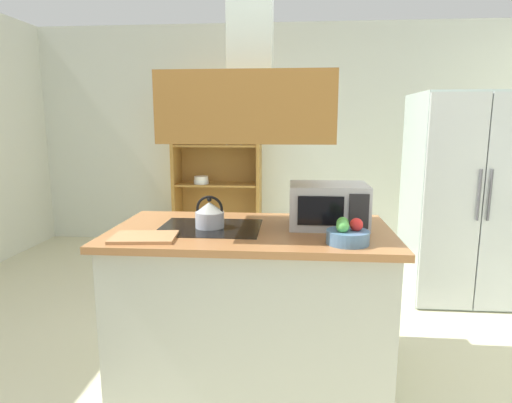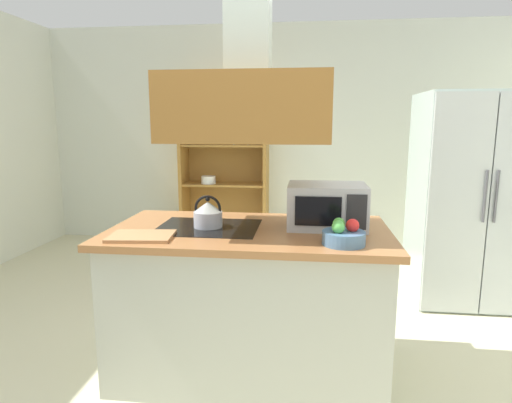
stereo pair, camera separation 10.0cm
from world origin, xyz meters
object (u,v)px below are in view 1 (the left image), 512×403
object	(u,v)px
dish_cabinet	(218,177)
cutting_board	(144,237)
microwave	(328,205)
kettle	(210,214)
fruit_bowl	(348,235)
refrigerator	(464,198)

from	to	relation	value
dish_cabinet	cutting_board	size ratio (longest dim) A/B	5.64
cutting_board	microwave	bearing A→B (deg)	20.15
kettle	fruit_bowl	xyz separation A→B (m)	(0.78, -0.28, -0.03)
dish_cabinet	cutting_board	world-z (taller)	dish_cabinet
refrigerator	cutting_board	size ratio (longest dim) A/B	5.19
microwave	refrigerator	bearing A→B (deg)	44.16
kettle	cutting_board	world-z (taller)	kettle
dish_cabinet	fruit_bowl	xyz separation A→B (m)	(1.21, -3.09, 0.10)
kettle	fruit_bowl	bearing A→B (deg)	-19.83
fruit_bowl	dish_cabinet	bearing A→B (deg)	111.42
refrigerator	microwave	distance (m)	1.76
refrigerator	dish_cabinet	size ratio (longest dim) A/B	0.92
dish_cabinet	fruit_bowl	size ratio (longest dim) A/B	8.65
refrigerator	kettle	bearing A→B (deg)	-146.13
refrigerator	kettle	distance (m)	2.37
microwave	cutting_board	bearing A→B (deg)	-159.85
fruit_bowl	cutting_board	bearing A→B (deg)	179.83
cutting_board	fruit_bowl	size ratio (longest dim) A/B	1.53
dish_cabinet	kettle	distance (m)	2.84
cutting_board	kettle	bearing A→B (deg)	42.00
refrigerator	microwave	xyz separation A→B (m)	(-1.26, -1.22, 0.15)
microwave	fruit_bowl	xyz separation A→B (m)	(0.07, -0.37, -0.08)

